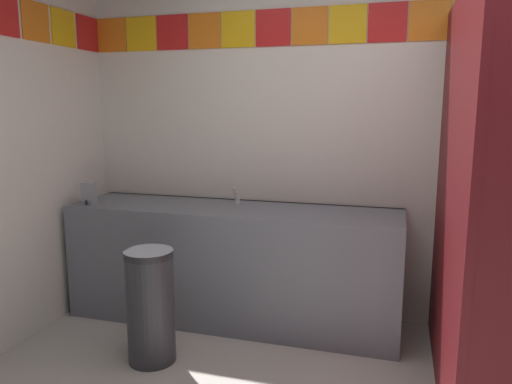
# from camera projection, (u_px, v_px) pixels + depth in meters

# --- Properties ---
(wall_back) EXTENTS (4.17, 0.09, 2.71)m
(wall_back) POSITION_uv_depth(u_px,v_px,m) (364.00, 131.00, 3.43)
(wall_back) COLOR silver
(wall_back) RESTS_ON ground_plane
(vanity_counter) EXTENTS (2.35, 0.61, 0.83)m
(vanity_counter) POSITION_uv_depth(u_px,v_px,m) (233.00, 263.00, 3.51)
(vanity_counter) COLOR slate
(vanity_counter) RESTS_ON ground_plane
(faucet_center) EXTENTS (0.04, 0.10, 0.14)m
(faucet_center) POSITION_uv_depth(u_px,v_px,m) (236.00, 198.00, 3.51)
(faucet_center) COLOR silver
(faucet_center) RESTS_ON vanity_counter
(soap_dispenser) EXTENTS (0.09, 0.09, 0.16)m
(soap_dispenser) POSITION_uv_depth(u_px,v_px,m) (89.00, 193.00, 3.53)
(soap_dispenser) COLOR gray
(soap_dispenser) RESTS_ON vanity_counter
(stall_divider) EXTENTS (0.92, 1.57, 2.12)m
(stall_divider) POSITION_uv_depth(u_px,v_px,m) (493.00, 210.00, 2.26)
(stall_divider) COLOR maroon
(stall_divider) RESTS_ON ground_plane
(trash_bin) EXTENTS (0.29, 0.29, 0.70)m
(trash_bin) POSITION_uv_depth(u_px,v_px,m) (151.00, 306.00, 2.93)
(trash_bin) COLOR #333338
(trash_bin) RESTS_ON ground_plane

